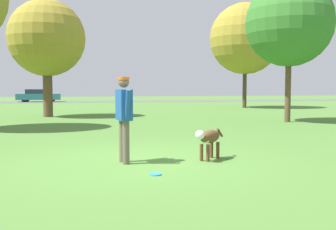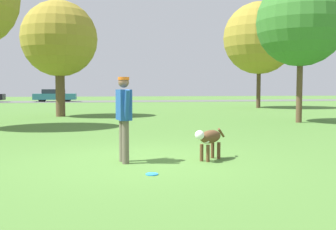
% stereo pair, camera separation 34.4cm
% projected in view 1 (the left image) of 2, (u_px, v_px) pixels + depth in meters
% --- Properties ---
extents(ground_plane, '(120.00, 120.00, 0.00)m').
position_uv_depth(ground_plane, '(140.00, 161.00, 7.60)').
color(ground_plane, '#4C7A33').
extents(far_road_strip, '(120.00, 6.00, 0.01)m').
position_uv_depth(far_road_strip, '(89.00, 101.00, 41.55)').
color(far_road_strip, '#5B5B59').
rests_on(far_road_strip, ground_plane).
extents(person, '(0.29, 0.71, 1.63)m').
position_uv_depth(person, '(124.00, 112.00, 7.38)').
color(person, '#665B4C').
rests_on(person, ground_plane).
extents(dog, '(0.84, 0.78, 0.62)m').
position_uv_depth(dog, '(209.00, 138.00, 7.73)').
color(dog, brown).
rests_on(dog, ground_plane).
extents(frisbee, '(0.21, 0.21, 0.02)m').
position_uv_depth(frisbee, '(155.00, 174.00, 6.42)').
color(frisbee, '#268CE5').
rests_on(frisbee, ground_plane).
extents(tree_far_right, '(5.09, 5.09, 7.50)m').
position_uv_depth(tree_far_right, '(245.00, 39.00, 28.10)').
color(tree_far_right, '#4C3826').
rests_on(tree_far_right, ground_plane).
extents(tree_mid_center, '(3.74, 3.74, 5.74)m').
position_uv_depth(tree_mid_center, '(47.00, 38.00, 19.17)').
color(tree_mid_center, brown).
rests_on(tree_mid_center, ground_plane).
extents(tree_near_right, '(3.61, 3.61, 5.92)m').
position_uv_depth(tree_near_right, '(289.00, 23.00, 16.20)').
color(tree_near_right, brown).
rests_on(tree_near_right, ground_plane).
extents(parked_car_teal, '(4.35, 1.81, 1.30)m').
position_uv_depth(parked_car_teal, '(38.00, 96.00, 40.57)').
color(parked_car_teal, teal).
rests_on(parked_car_teal, ground_plane).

